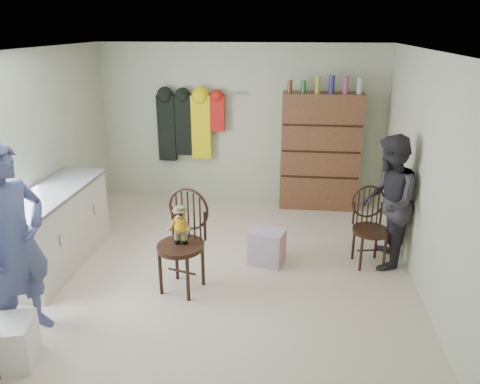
# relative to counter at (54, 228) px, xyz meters

# --- Properties ---
(ground_plane) EXTENTS (5.00, 5.00, 0.00)m
(ground_plane) POSITION_rel_counter_xyz_m (1.95, 0.00, -0.47)
(ground_plane) COLOR beige
(ground_plane) RESTS_ON ground
(room_walls) EXTENTS (5.00, 5.00, 5.00)m
(room_walls) POSITION_rel_counter_xyz_m (1.95, 0.53, 1.11)
(room_walls) COLOR beige
(room_walls) RESTS_ON ground
(counter) EXTENTS (0.64, 1.86, 0.94)m
(counter) POSITION_rel_counter_xyz_m (0.00, 0.00, 0.00)
(counter) COLOR silver
(counter) RESTS_ON ground
(plastic_tub) EXTENTS (0.51, 0.50, 0.40)m
(plastic_tub) POSITION_rel_counter_xyz_m (0.44, -1.73, -0.27)
(plastic_tub) COLOR white
(plastic_tub) RESTS_ON ground
(chair_front) EXTENTS (0.62, 0.62, 1.12)m
(chair_front) POSITION_rel_counter_xyz_m (1.65, -0.34, 0.17)
(chair_front) COLOR black
(chair_front) RESTS_ON ground
(chair_far) EXTENTS (0.50, 0.50, 0.96)m
(chair_far) POSITION_rel_counter_xyz_m (3.73, 0.48, 0.04)
(chair_far) COLOR black
(chair_far) RESTS_ON ground
(striped_bag) EXTENTS (0.46, 0.40, 0.42)m
(striped_bag) POSITION_rel_counter_xyz_m (2.52, 0.32, -0.26)
(striped_bag) COLOR #E5727F
(striped_bag) RESTS_ON ground
(person_left) EXTENTS (0.63, 0.78, 1.85)m
(person_left) POSITION_rel_counter_xyz_m (0.37, -1.31, 0.45)
(person_left) COLOR #424A7A
(person_left) RESTS_ON ground
(person_right) EXTENTS (0.73, 0.87, 1.60)m
(person_right) POSITION_rel_counter_xyz_m (3.91, 0.46, 0.33)
(person_right) COLOR #2D2B33
(person_right) RESTS_ON ground
(dresser) EXTENTS (1.20, 0.39, 2.06)m
(dresser) POSITION_rel_counter_xyz_m (3.20, 2.30, 0.44)
(dresser) COLOR brown
(dresser) RESTS_ON ground
(coat_rack) EXTENTS (1.42, 0.12, 1.09)m
(coat_rack) POSITION_rel_counter_xyz_m (1.12, 2.38, 0.78)
(coat_rack) COLOR #99999E
(coat_rack) RESTS_ON ground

